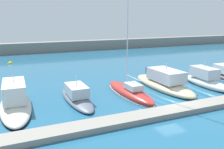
{
  "coord_description": "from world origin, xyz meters",
  "views": [
    {
      "loc": [
        -13.13,
        -16.75,
        7.61
      ],
      "look_at": [
        -3.45,
        5.41,
        1.86
      ],
      "focal_mm": 37.9,
      "sensor_mm": 36.0,
      "label": 1
    }
  ],
  "objects": [
    {
      "name": "motorboat_white_sixth",
      "position": [
        7.37,
        3.22,
        0.67
      ],
      "size": [
        2.36,
        6.92,
        3.17
      ],
      "rotation": [
        0.0,
        0.0,
        1.52
      ],
      "color": "white",
      "rests_on": "ground_plane"
    },
    {
      "name": "mooring_buoy_yellow",
      "position": [
        -13.17,
        26.89,
        0.0
      ],
      "size": [
        0.8,
        0.8,
        0.8
      ],
      "primitive_type": "sphere",
      "color": "yellow",
      "rests_on": "ground_plane"
    },
    {
      "name": "breakwater_seawall",
      "position": [
        0.0,
        39.35,
        1.17
      ],
      "size": [
        108.0,
        2.51,
        2.33
      ],
      "primitive_type": "cube",
      "color": "gray",
      "rests_on": "ground_plane"
    },
    {
      "name": "motorboat_slate_third",
      "position": [
        -7.68,
        4.18,
        0.44
      ],
      "size": [
        2.14,
        8.01,
        2.69
      ],
      "rotation": [
        0.0,
        0.0,
        1.58
      ],
      "color": "slate",
      "rests_on": "ground_plane"
    },
    {
      "name": "ground_plane",
      "position": [
        0.0,
        0.0,
        0.0
      ],
      "size": [
        120.0,
        120.0,
        0.0
      ],
      "primitive_type": "plane",
      "color": "#236084"
    },
    {
      "name": "motorboat_sand_fifth",
      "position": [
        2.37,
        4.32,
        0.66
      ],
      "size": [
        3.18,
        9.95,
        3.16
      ],
      "rotation": [
        0.0,
        0.0,
        1.59
      ],
      "color": "beige",
      "rests_on": "ground_plane"
    },
    {
      "name": "motorboat_ivory_second",
      "position": [
        -13.07,
        4.48,
        0.62
      ],
      "size": [
        2.79,
        9.59,
        3.21
      ],
      "rotation": [
        0.0,
        0.0,
        1.55
      ],
      "color": "silver",
      "rests_on": "ground_plane"
    },
    {
      "name": "dock_pier",
      "position": [
        0.0,
        -2.08,
        0.21
      ],
      "size": [
        39.95,
        1.71,
        0.42
      ],
      "primitive_type": "cube",
      "color": "gray",
      "rests_on": "ground_plane"
    },
    {
      "name": "sailboat_red_fourth",
      "position": [
        -2.21,
        3.72,
        0.37
      ],
      "size": [
        2.39,
        8.58,
        17.16
      ],
      "rotation": [
        0.0,
        0.0,
        1.6
      ],
      "color": "#B72D28",
      "rests_on": "ground_plane"
    }
  ]
}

